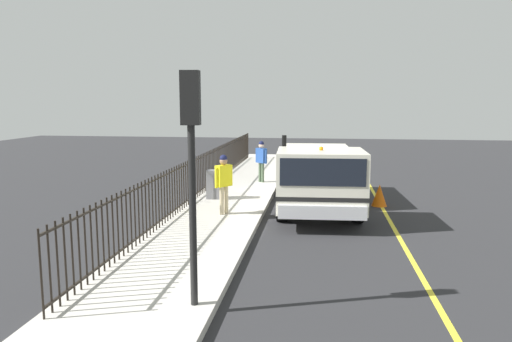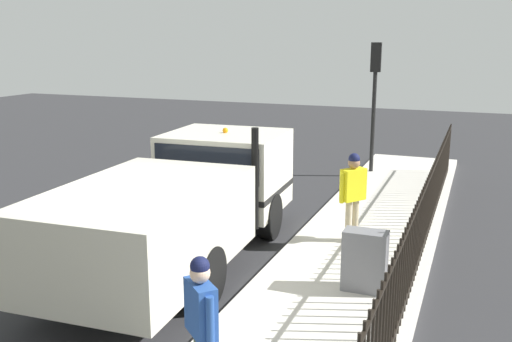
% 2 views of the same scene
% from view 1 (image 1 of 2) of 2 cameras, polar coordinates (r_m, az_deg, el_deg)
% --- Properties ---
extents(ground_plane, '(55.10, 55.10, 0.00)m').
position_cam_1_polar(ground_plane, '(17.55, 6.65, -3.25)').
color(ground_plane, '#2B2B2D').
rests_on(ground_plane, ground).
extents(sidewalk_slab, '(2.72, 25.05, 0.16)m').
position_cam_1_polar(sidewalk_slab, '(17.79, -2.34, -2.77)').
color(sidewalk_slab, beige).
rests_on(sidewalk_slab, ground).
extents(lane_marking, '(0.12, 22.54, 0.01)m').
position_cam_1_polar(lane_marking, '(17.67, 14.31, -3.37)').
color(lane_marking, yellow).
rests_on(lane_marking, ground).
extents(work_truck, '(2.77, 6.95, 2.47)m').
position_cam_1_polar(work_truck, '(15.49, 7.35, -0.17)').
color(work_truck, silver).
rests_on(work_truck, ground).
extents(worker_standing, '(0.48, 0.54, 1.79)m').
position_cam_1_polar(worker_standing, '(14.22, -3.87, -0.83)').
color(worker_standing, yellow).
rests_on(worker_standing, sidewalk_slab).
extents(pedestrian_distant, '(0.50, 0.48, 1.71)m').
position_cam_1_polar(pedestrian_distant, '(19.78, 0.64, 1.67)').
color(pedestrian_distant, '#264C99').
rests_on(pedestrian_distant, sidewalk_slab).
extents(iron_fence, '(0.04, 21.33, 1.45)m').
position_cam_1_polar(iron_fence, '(17.89, -6.05, -0.10)').
color(iron_fence, black).
rests_on(iron_fence, sidewalk_slab).
extents(traffic_light_near, '(0.32, 0.24, 3.84)m').
position_cam_1_polar(traffic_light_near, '(7.69, -7.71, 3.52)').
color(traffic_light_near, black).
rests_on(traffic_light_near, sidewalk_slab).
extents(utility_cabinet, '(0.69, 0.38, 0.99)m').
position_cam_1_polar(utility_cabinet, '(16.58, -4.66, -1.59)').
color(utility_cabinet, slate).
rests_on(utility_cabinet, sidewalk_slab).
extents(traffic_cone, '(0.51, 0.51, 0.74)m').
position_cam_1_polar(traffic_cone, '(16.66, 14.46, -2.80)').
color(traffic_cone, orange).
rests_on(traffic_cone, ground).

